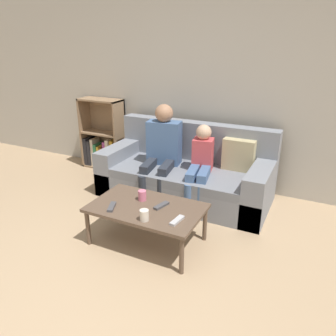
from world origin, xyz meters
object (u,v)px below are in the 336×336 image
Objects in this scene: person_adult at (162,146)px; tv_remote_2 at (161,206)px; person_child at (201,163)px; tv_remote_1 at (112,207)px; couch at (187,175)px; cup_far at (144,215)px; cup_near at (142,195)px; tv_remote_0 at (177,220)px; coffee_table at (147,210)px; bookshelf at (103,142)px.

person_adult is 6.21× the size of tv_remote_2.
person_child is at bearing -14.64° from person_adult.
couch is at bearing 58.00° from tv_remote_1.
tv_remote_1 is 0.99× the size of tv_remote_2.
tv_remote_1 is at bearing -95.40° from person_adult.
cup_far is at bearing -78.87° from person_adult.
person_adult is 11.56× the size of cup_far.
cup_near is 0.55× the size of tv_remote_0.
cup_near is (-0.10, 0.09, 0.08)m from coffee_table.
bookshelf is 0.99× the size of coffee_table.
person_child is at bearing -31.34° from couch.
tv_remote_0 is at bearing -25.03° from cup_near.
bookshelf is 5.81× the size of tv_remote_0.
person_child is 5.18× the size of tv_remote_1.
tv_remote_2 is (0.22, -0.04, -0.04)m from cup_near.
coffee_table is 5.82× the size of tv_remote_1.
bookshelf is 5.74× the size of tv_remote_2.
couch is 1.31m from cup_far.
couch is 1.27m from tv_remote_0.
couch is 0.34m from person_child.
person_adult reaches higher than tv_remote_0.
person_adult is at bearing 71.36° from tv_remote_1.
person_child reaches higher than coffee_table.
person_child reaches higher than cup_near.
cup_far is 0.28m from tv_remote_2.
cup_far is (0.16, -1.29, 0.15)m from couch.
bookshelf is at bearing 106.35° from tv_remote_1.
bookshelf is at bearing 150.13° from person_adult.
cup_near reaches higher than tv_remote_2.
tv_remote_1 is (-0.21, -1.23, 0.11)m from couch.
person_child reaches higher than cup_far.
cup_near reaches higher than tv_remote_0.
couch is 11.26× the size of tv_remote_2.
tv_remote_2 is (0.02, 0.27, -0.04)m from cup_far.
tv_remote_0 is 0.99× the size of tv_remote_2.
person_adult is at bearing 128.99° from tv_remote_0.
bookshelf is 2.18m from tv_remote_2.
person_adult is 1.33m from tv_remote_0.
coffee_table is 5.85× the size of tv_remote_0.
bookshelf is 1.99m from cup_near.
tv_remote_2 is at bearing 6.70° from tv_remote_1.
bookshelf is 2.35m from cup_far.
bookshelf is at bearing 137.14° from cup_near.
person_child is (0.50, -0.05, -0.12)m from person_adult.
person_child is at bearing 73.09° from cup_near.
cup_far is 0.54× the size of tv_remote_1.
person_child is at bearing 87.27° from cup_far.
tv_remote_1 is at bearing -121.76° from person_child.
tv_remote_0 is at bearing 21.19° from cup_far.
cup_far is (0.20, -0.31, -0.00)m from cup_near.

